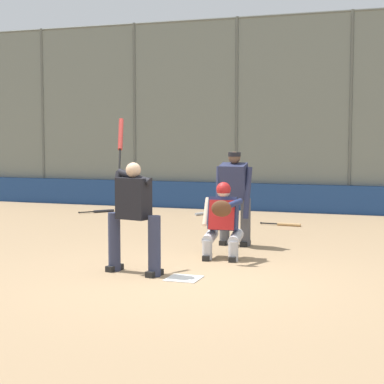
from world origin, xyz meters
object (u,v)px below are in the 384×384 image
catcher_behind_plate (223,219)px  spare_bat_near_backstop (101,211)px  spare_bat_first_base_side (286,224)px  umpire_home (234,196)px  spare_bat_by_padding (205,213)px  batter_at_plate (133,213)px

catcher_behind_plate → spare_bat_near_backstop: catcher_behind_plate is taller
spare_bat_near_backstop → spare_bat_first_base_side: size_ratio=0.82×
catcher_behind_plate → umpire_home: bearing=-88.2°
umpire_home → spare_bat_first_base_side: umpire_home is taller
catcher_behind_plate → spare_bat_by_padding: bearing=-74.2°
umpire_home → spare_bat_first_base_side: bearing=-95.3°
spare_bat_near_backstop → spare_bat_first_base_side: (-4.71, 0.89, 0.00)m
batter_at_plate → spare_bat_by_padding: bearing=-67.8°
catcher_behind_plate → spare_bat_first_base_side: 3.91m
umpire_home → spare_bat_first_base_side: 2.82m
catcher_behind_plate → umpire_home: umpire_home is taller
spare_bat_near_backstop → batter_at_plate: bearing=-108.3°
spare_bat_by_padding → batter_at_plate: bearing=39.3°
umpire_home → spare_bat_near_backstop: bearing=-36.4°
umpire_home → batter_at_plate: bearing=77.6°
batter_at_plate → spare_bat_first_base_side: 5.42m
spare_bat_by_padding → catcher_behind_plate: bearing=50.5°
spare_bat_near_backstop → catcher_behind_plate: bearing=-95.5°
batter_at_plate → spare_bat_first_base_side: batter_at_plate is taller
catcher_behind_plate → spare_bat_by_padding: size_ratio=1.62×
spare_bat_near_backstop → spare_bat_first_base_side: same height
umpire_home → spare_bat_by_padding: umpire_home is taller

